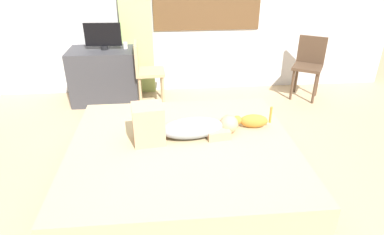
{
  "coord_description": "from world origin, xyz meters",
  "views": [
    {
      "loc": [
        -0.24,
        -2.25,
        1.93
      ],
      "look_at": [
        0.0,
        0.35,
        0.59
      ],
      "focal_mm": 30.8,
      "sensor_mm": 36.0,
      "label": 1
    }
  ],
  "objects_px": {
    "bed": "(183,166)",
    "person_lying": "(181,126)",
    "cat": "(252,121)",
    "chair_by_desk": "(145,69)",
    "desk": "(105,76)",
    "chair_spare": "(309,63)",
    "tv_monitor": "(103,36)",
    "cup": "(125,45)"
  },
  "relations": [
    {
      "from": "bed",
      "to": "chair_by_desk",
      "type": "bearing_deg",
      "value": 101.72
    },
    {
      "from": "bed",
      "to": "chair_spare",
      "type": "height_order",
      "value": "chair_spare"
    },
    {
      "from": "tv_monitor",
      "to": "chair_spare",
      "type": "distance_m",
      "value": 2.86
    },
    {
      "from": "tv_monitor",
      "to": "cat",
      "type": "bearing_deg",
      "value": -48.4
    },
    {
      "from": "bed",
      "to": "cat",
      "type": "height_order",
      "value": "cat"
    },
    {
      "from": "desk",
      "to": "chair_spare",
      "type": "xyz_separation_m",
      "value": [
        2.87,
        -0.1,
        0.14
      ]
    },
    {
      "from": "chair_by_desk",
      "to": "desk",
      "type": "bearing_deg",
      "value": 163.65
    },
    {
      "from": "cat",
      "to": "chair_spare",
      "type": "xyz_separation_m",
      "value": [
        1.26,
        1.67,
        -0.0
      ]
    },
    {
      "from": "chair_by_desk",
      "to": "bed",
      "type": "bearing_deg",
      "value": -78.28
    },
    {
      "from": "bed",
      "to": "cup",
      "type": "distance_m",
      "value": 2.2
    },
    {
      "from": "person_lying",
      "to": "cup",
      "type": "height_order",
      "value": "cup"
    },
    {
      "from": "desk",
      "to": "chair_by_desk",
      "type": "bearing_deg",
      "value": -16.35
    },
    {
      "from": "bed",
      "to": "tv_monitor",
      "type": "xyz_separation_m",
      "value": [
        -0.91,
        2.02,
        0.7
      ]
    },
    {
      "from": "person_lying",
      "to": "cup",
      "type": "distance_m",
      "value": 2.04
    },
    {
      "from": "cat",
      "to": "chair_spare",
      "type": "distance_m",
      "value": 2.09
    },
    {
      "from": "chair_spare",
      "to": "cat",
      "type": "bearing_deg",
      "value": -126.9
    },
    {
      "from": "desk",
      "to": "cup",
      "type": "height_order",
      "value": "cup"
    },
    {
      "from": "chair_by_desk",
      "to": "tv_monitor",
      "type": "bearing_deg",
      "value": 162.55
    },
    {
      "from": "cat",
      "to": "chair_by_desk",
      "type": "height_order",
      "value": "chair_by_desk"
    },
    {
      "from": "bed",
      "to": "chair_spare",
      "type": "xyz_separation_m",
      "value": [
        1.92,
        1.92,
        0.29
      ]
    },
    {
      "from": "desk",
      "to": "chair_spare",
      "type": "bearing_deg",
      "value": -1.99
    },
    {
      "from": "person_lying",
      "to": "cat",
      "type": "distance_m",
      "value": 0.68
    },
    {
      "from": "bed",
      "to": "tv_monitor",
      "type": "height_order",
      "value": "tv_monitor"
    },
    {
      "from": "desk",
      "to": "tv_monitor",
      "type": "height_order",
      "value": "tv_monitor"
    },
    {
      "from": "cup",
      "to": "bed",
      "type": "bearing_deg",
      "value": -72.73
    },
    {
      "from": "bed",
      "to": "cup",
      "type": "relative_size",
      "value": 23.21
    },
    {
      "from": "cup",
      "to": "chair_by_desk",
      "type": "relative_size",
      "value": 0.1
    },
    {
      "from": "person_lying",
      "to": "desk",
      "type": "height_order",
      "value": "person_lying"
    },
    {
      "from": "bed",
      "to": "desk",
      "type": "relative_size",
      "value": 2.21
    },
    {
      "from": "bed",
      "to": "person_lying",
      "type": "distance_m",
      "value": 0.36
    },
    {
      "from": "tv_monitor",
      "to": "chair_spare",
      "type": "height_order",
      "value": "tv_monitor"
    },
    {
      "from": "desk",
      "to": "cup",
      "type": "relative_size",
      "value": 10.52
    },
    {
      "from": "cat",
      "to": "bed",
      "type": "bearing_deg",
      "value": -159.87
    },
    {
      "from": "chair_spare",
      "to": "bed",
      "type": "bearing_deg",
      "value": -135.07
    },
    {
      "from": "desk",
      "to": "chair_by_desk",
      "type": "relative_size",
      "value": 1.05
    },
    {
      "from": "desk",
      "to": "chair_spare",
      "type": "distance_m",
      "value": 2.87
    },
    {
      "from": "bed",
      "to": "desk",
      "type": "xyz_separation_m",
      "value": [
        -0.95,
        2.02,
        0.15
      ]
    },
    {
      "from": "bed",
      "to": "chair_spare",
      "type": "bearing_deg",
      "value": 44.93
    },
    {
      "from": "cat",
      "to": "desk",
      "type": "distance_m",
      "value": 2.4
    },
    {
      "from": "desk",
      "to": "chair_by_desk",
      "type": "distance_m",
      "value": 0.6
    },
    {
      "from": "person_lying",
      "to": "chair_spare",
      "type": "distance_m",
      "value": 2.64
    },
    {
      "from": "chair_by_desk",
      "to": "person_lying",
      "type": "bearing_deg",
      "value": -77.65
    }
  ]
}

